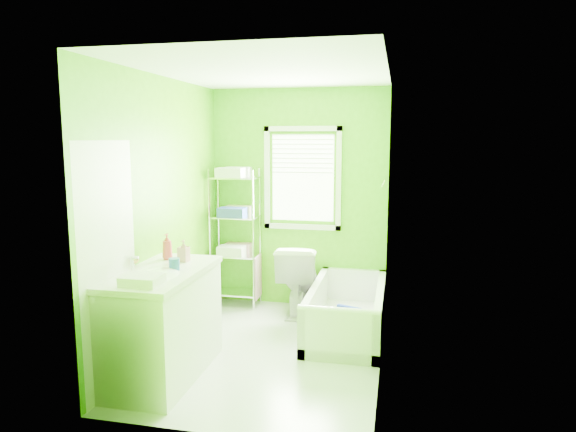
% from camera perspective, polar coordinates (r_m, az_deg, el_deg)
% --- Properties ---
extents(ground, '(2.90, 2.90, 0.00)m').
position_cam_1_polar(ground, '(5.09, -2.08, -14.71)').
color(ground, silver).
rests_on(ground, ground).
extents(room_envelope, '(2.14, 2.94, 2.62)m').
position_cam_1_polar(room_envelope, '(4.70, -2.18, 2.89)').
color(room_envelope, '#4CA908').
rests_on(room_envelope, ground).
extents(window, '(0.92, 0.05, 1.22)m').
position_cam_1_polar(window, '(6.07, 1.63, 4.81)').
color(window, white).
rests_on(window, ground).
extents(door, '(0.09, 0.80, 2.00)m').
position_cam_1_polar(door, '(4.28, -19.23, -5.57)').
color(door, white).
rests_on(door, ground).
extents(right_wall_decor, '(0.04, 1.48, 1.17)m').
position_cam_1_polar(right_wall_decor, '(4.57, 10.46, -0.28)').
color(right_wall_decor, '#41070C').
rests_on(right_wall_decor, ground).
extents(bathtub, '(0.75, 1.61, 0.52)m').
position_cam_1_polar(bathtub, '(5.49, 6.53, -11.14)').
color(bathtub, white).
rests_on(bathtub, ground).
extents(toilet, '(0.52, 0.84, 0.82)m').
position_cam_1_polar(toilet, '(5.99, 1.16, -6.93)').
color(toilet, white).
rests_on(toilet, ground).
extents(vanity, '(0.63, 1.24, 1.16)m').
position_cam_1_polar(vanity, '(4.55, -13.71, -11.22)').
color(vanity, white).
rests_on(vanity, ground).
extents(wire_shelf_unit, '(0.57, 0.45, 1.68)m').
position_cam_1_polar(wire_shelf_unit, '(6.18, -5.74, -0.65)').
color(wire_shelf_unit, silver).
rests_on(wire_shelf_unit, ground).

